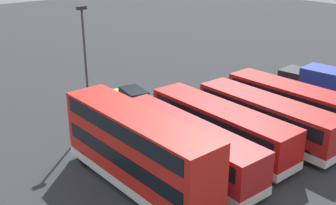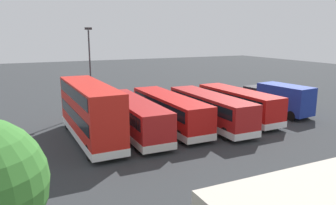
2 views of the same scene
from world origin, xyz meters
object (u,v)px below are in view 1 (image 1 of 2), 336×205
at_px(car_hatchback_silver, 133,97).
at_px(bus_single_deck_fourth, 185,143).
at_px(box_truck_blue, 326,86).
at_px(bus_single_deck_second, 267,117).
at_px(bus_double_decker_fifth, 138,149).
at_px(bus_single_deck_third, 220,125).
at_px(bus_single_deck_near_end, 289,101).
at_px(lamp_post_tall, 85,59).

bearing_deg(car_hatchback_silver, bus_single_deck_fourth, 71.56).
bearing_deg(box_truck_blue, bus_single_deck_second, 5.15).
height_order(bus_single_deck_second, bus_double_decker_fifth, bus_double_decker_fifth).
xyz_separation_m(bus_single_deck_second, bus_single_deck_fourth, (7.16, -0.61, 0.00)).
xyz_separation_m(bus_single_deck_third, bus_double_decker_fifth, (7.17, 0.51, 0.83)).
xyz_separation_m(bus_single_deck_near_end, bus_single_deck_second, (3.78, 0.78, 0.00)).
height_order(bus_single_deck_near_end, bus_single_deck_third, same).
xyz_separation_m(bus_double_decker_fifth, box_truck_blue, (-19.75, -0.24, -0.74)).
bearing_deg(lamp_post_tall, bus_single_deck_second, 130.23).
distance_m(bus_single_deck_third, box_truck_blue, 12.59).
bearing_deg(bus_single_deck_near_end, box_truck_blue, -179.67).
xyz_separation_m(box_truck_blue, car_hatchback_silver, (12.60, -10.47, -1.01)).
distance_m(bus_single_deck_third, lamp_post_tall, 10.86).
bearing_deg(box_truck_blue, car_hatchback_silver, -39.72).
xyz_separation_m(bus_single_deck_near_end, bus_double_decker_fifth, (14.52, 0.21, 0.83)).
bearing_deg(bus_double_decker_fifth, bus_single_deck_second, 176.96).
distance_m(car_hatchback_silver, lamp_post_tall, 6.77).
bearing_deg(bus_single_deck_second, car_hatchback_silver, -72.30).
bearing_deg(lamp_post_tall, bus_single_deck_third, 118.79).
bearing_deg(bus_single_deck_second, bus_single_deck_near_end, -168.31).
distance_m(bus_single_deck_near_end, car_hatchback_silver, 12.87).
height_order(bus_single_deck_fourth, lamp_post_tall, lamp_post_tall).
bearing_deg(bus_single_deck_fourth, bus_single_deck_third, -172.58).
height_order(bus_single_deck_second, bus_single_deck_fourth, same).
xyz_separation_m(box_truck_blue, lamp_post_tall, (17.52, -9.26, 3.48)).
relative_size(box_truck_blue, car_hatchback_silver, 1.63).
bearing_deg(bus_single_deck_fourth, box_truck_blue, -179.29).
bearing_deg(lamp_post_tall, bus_single_deck_near_end, 142.93).
distance_m(box_truck_blue, car_hatchback_silver, 16.42).
bearing_deg(bus_single_deck_near_end, bus_single_deck_fourth, 0.89).
relative_size(bus_single_deck_near_end, bus_single_deck_second, 0.93).
xyz_separation_m(bus_single_deck_second, box_truck_blue, (-9.00, -0.81, 0.08)).
distance_m(bus_single_deck_second, bus_double_decker_fifth, 10.79).
xyz_separation_m(bus_single_deck_second, bus_single_deck_third, (3.58, -1.08, 0.00)).
bearing_deg(bus_single_deck_third, car_hatchback_silver, -89.88).
height_order(bus_single_deck_third, box_truck_blue, box_truck_blue).
bearing_deg(car_hatchback_silver, bus_single_deck_near_end, 125.09).
relative_size(bus_single_deck_second, bus_single_deck_third, 0.97).
relative_size(car_hatchback_silver, lamp_post_tall, 0.53).
height_order(bus_single_deck_second, bus_single_deck_third, same).
height_order(box_truck_blue, lamp_post_tall, lamp_post_tall).
bearing_deg(bus_single_deck_second, lamp_post_tall, -49.77).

